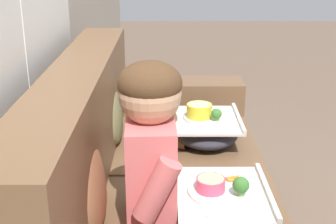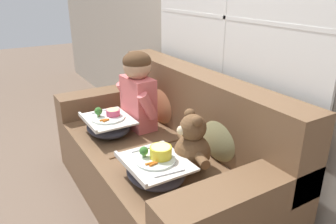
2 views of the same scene
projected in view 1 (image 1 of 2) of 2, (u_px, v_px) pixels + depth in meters
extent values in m
cube|color=brown|center=(164.00, 221.00, 2.06)|extent=(1.86, 0.91, 0.45)
cube|color=brown|center=(79.00, 124.00, 1.90)|extent=(1.86, 0.22, 0.47)
cube|color=brown|center=(165.00, 96.00, 2.72)|extent=(0.22, 0.91, 0.18)
cube|color=#513219|center=(169.00, 175.00, 1.98)|extent=(0.01, 0.65, 0.01)
ellipsoid|color=#B2754C|center=(85.00, 177.00, 1.59)|extent=(0.38, 0.18, 0.40)
ellipsoid|color=#898456|center=(109.00, 108.00, 2.25)|extent=(0.36, 0.17, 0.37)
cube|color=#DB6666|center=(151.00, 173.00, 1.58)|extent=(0.30, 0.17, 0.39)
sphere|color=tan|center=(150.00, 94.00, 1.49)|extent=(0.20, 0.20, 0.20)
ellipsoid|color=#4C331E|center=(150.00, 83.00, 1.47)|extent=(0.21, 0.21, 0.14)
cylinder|color=#DB6666|center=(157.00, 190.00, 1.42)|extent=(0.08, 0.16, 0.22)
cylinder|color=#DB6666|center=(155.00, 145.00, 1.73)|extent=(0.08, 0.16, 0.22)
sphere|color=brown|center=(156.00, 122.00, 2.28)|extent=(0.22, 0.22, 0.22)
sphere|color=brown|center=(155.00, 91.00, 2.23)|extent=(0.16, 0.16, 0.16)
sphere|color=brown|center=(152.00, 82.00, 2.15)|extent=(0.07, 0.07, 0.07)
sphere|color=brown|center=(158.00, 75.00, 2.26)|extent=(0.07, 0.07, 0.07)
sphere|color=beige|center=(169.00, 93.00, 2.21)|extent=(0.06, 0.06, 0.06)
sphere|color=black|center=(173.00, 93.00, 2.21)|extent=(0.02, 0.02, 0.02)
cylinder|color=brown|center=(148.00, 128.00, 2.15)|extent=(0.12, 0.08, 0.06)
cylinder|color=brown|center=(163.00, 108.00, 2.40)|extent=(0.12, 0.08, 0.06)
cylinder|color=brown|center=(175.00, 143.00, 2.24)|extent=(0.08, 0.11, 0.06)
cylinder|color=brown|center=(179.00, 135.00, 2.33)|extent=(0.08, 0.11, 0.06)
ellipsoid|color=#2D2D38|center=(222.00, 209.00, 1.63)|extent=(0.37, 0.31, 0.11)
cube|color=beige|center=(223.00, 194.00, 1.61)|extent=(0.38, 0.32, 0.01)
cube|color=beige|center=(267.00, 190.00, 1.61)|extent=(0.38, 0.02, 0.02)
cylinder|color=silver|center=(223.00, 191.00, 1.61)|extent=(0.25, 0.25, 0.01)
cylinder|color=#D64C70|center=(211.00, 184.00, 1.59)|extent=(0.10, 0.10, 0.04)
cylinder|color=#E5D189|center=(211.00, 180.00, 1.58)|extent=(0.09, 0.09, 0.01)
sphere|color=#38702D|center=(241.00, 185.00, 1.55)|extent=(0.06, 0.06, 0.06)
cylinder|color=#7A9E56|center=(240.00, 193.00, 1.56)|extent=(0.02, 0.02, 0.03)
cylinder|color=orange|center=(236.00, 180.00, 1.65)|extent=(0.02, 0.06, 0.01)
cylinder|color=orange|center=(232.00, 178.00, 1.67)|extent=(0.03, 0.05, 0.01)
cube|color=silver|center=(229.00, 215.00, 1.47)|extent=(0.03, 0.14, 0.01)
ellipsoid|color=#2D2D38|center=(206.00, 132.00, 2.30)|extent=(0.37, 0.31, 0.11)
cube|color=beige|center=(207.00, 120.00, 2.28)|extent=(0.39, 0.33, 0.01)
cube|color=beige|center=(239.00, 117.00, 2.27)|extent=(0.39, 0.02, 0.02)
cylinder|color=silver|center=(207.00, 118.00, 2.27)|extent=(0.22, 0.22, 0.01)
cylinder|color=yellow|center=(199.00, 111.00, 2.26)|extent=(0.12, 0.12, 0.06)
cylinder|color=#E5D189|center=(199.00, 105.00, 2.25)|extent=(0.11, 0.11, 0.01)
sphere|color=#38702D|center=(216.00, 114.00, 2.21)|extent=(0.05, 0.05, 0.05)
cylinder|color=#7A9E56|center=(216.00, 119.00, 2.22)|extent=(0.02, 0.02, 0.02)
cylinder|color=orange|center=(216.00, 113.00, 2.30)|extent=(0.02, 0.06, 0.01)
cylinder|color=orange|center=(214.00, 112.00, 2.32)|extent=(0.02, 0.05, 0.01)
cube|color=silver|center=(209.00, 130.00, 2.13)|extent=(0.02, 0.14, 0.01)
cube|color=silver|center=(204.00, 108.00, 2.42)|extent=(0.03, 0.17, 0.01)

